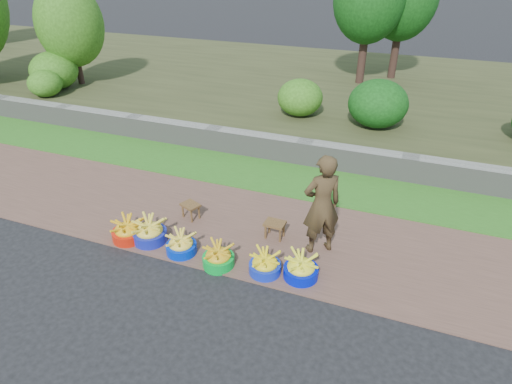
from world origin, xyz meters
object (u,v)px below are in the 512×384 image
at_px(stool_right, 275,226).
at_px(basin_d, 218,257).
at_px(basin_f, 301,268).
at_px(stool_left, 190,207).
at_px(basin_c, 181,245).
at_px(basin_e, 265,264).
at_px(basin_b, 150,232).
at_px(vendor_woman, 322,205).
at_px(basin_a, 128,231).

bearing_deg(stool_right, basin_d, -120.62).
xyz_separation_m(basin_f, stool_left, (-2.27, 0.84, 0.07)).
bearing_deg(stool_left, basin_d, -44.91).
height_order(basin_c, basin_e, basin_c).
bearing_deg(basin_d, stool_right, 59.38).
bearing_deg(basin_f, basin_b, -179.65).
height_order(basin_b, vendor_woman, vendor_woman).
xyz_separation_m(basin_f, vendor_woman, (0.09, 0.74, 0.68)).
bearing_deg(basin_a, stool_right, 21.78).
bearing_deg(basin_b, basin_f, 0.35).
bearing_deg(basin_f, basin_c, -176.77).
bearing_deg(stool_left, basin_c, -70.53).
relative_size(basin_f, stool_left, 1.31).
xyz_separation_m(basin_a, stool_right, (2.27, 0.91, 0.08)).
bearing_deg(vendor_woman, basin_c, -12.20).
bearing_deg(basin_b, basin_e, -2.10).
xyz_separation_m(basin_c, basin_e, (1.41, 0.02, -0.00)).
height_order(basin_a, vendor_woman, vendor_woman).
bearing_deg(vendor_woman, basin_a, -19.39).
bearing_deg(stool_right, basin_c, -144.22).
relative_size(basin_a, basin_b, 0.94).
bearing_deg(basin_c, basin_b, 171.69).
distance_m(basin_b, vendor_woman, 2.85).
xyz_separation_m(basin_a, basin_d, (1.69, -0.07, -0.01)).
bearing_deg(basin_c, stool_left, 109.47).
distance_m(basin_f, vendor_woman, 1.01).
xyz_separation_m(stool_left, vendor_woman, (2.36, -0.09, 0.61)).
distance_m(basin_b, basin_c, 0.65).
xyz_separation_m(basin_c, stool_left, (-0.33, 0.94, 0.08)).
bearing_deg(basin_a, basin_d, -2.42).
height_order(basin_b, basin_e, basin_b).
bearing_deg(basin_c, basin_e, 0.76).
height_order(basin_e, stool_right, basin_e).
height_order(stool_left, stool_right, stool_right).
relative_size(basin_a, basin_f, 1.02).
relative_size(basin_a, vendor_woman, 0.32).
bearing_deg(stool_right, basin_a, -158.22).
relative_size(stool_left, stool_right, 1.14).
bearing_deg(basin_a, basin_e, 0.37).
relative_size(basin_c, basin_f, 0.94).
bearing_deg(stool_left, basin_e, -27.99).
relative_size(basin_b, basin_f, 1.08).
height_order(basin_c, stool_right, basin_c).
xyz_separation_m(stool_left, stool_right, (1.59, -0.04, 0.01)).
bearing_deg(basin_e, basin_f, 9.73).
relative_size(basin_b, basin_c, 1.15).
bearing_deg(stool_left, basin_b, -109.89).
xyz_separation_m(basin_e, stool_left, (-1.74, 0.93, 0.08)).
xyz_separation_m(basin_e, basin_f, (0.53, 0.09, 0.01)).
bearing_deg(stool_left, vendor_woman, -2.22).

